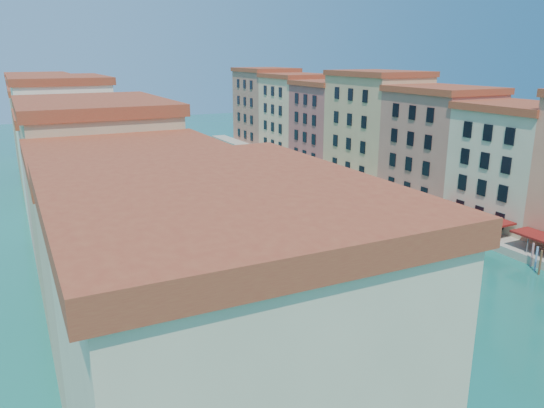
# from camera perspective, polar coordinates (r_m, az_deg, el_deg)

# --- Properties ---
(left_bank_palazzos) EXTENTS (12.80, 128.40, 21.00)m
(left_bank_palazzos) POSITION_cam_1_polar(r_m,az_deg,el_deg) (77.34, -20.87, 4.19)
(left_bank_palazzos) COLOR #C6B88D
(left_bank_palazzos) RESTS_ON ground
(right_bank_palazzos) EXTENTS (12.80, 128.40, 21.00)m
(right_bank_palazzos) POSITION_cam_1_polar(r_m,az_deg,el_deg) (99.74, 13.15, 7.23)
(right_bank_palazzos) COLOR brown
(right_bank_palazzos) RESTS_ON ground
(quay) EXTENTS (4.00, 140.00, 1.00)m
(quay) POSITION_cam_1_polar(r_m,az_deg,el_deg) (96.71, 9.13, 1.59)
(quay) COLOR #A29982
(quay) RESTS_ON ground
(mooring_poles_right) EXTENTS (1.44, 54.24, 3.20)m
(mooring_poles_right) POSITION_cam_1_polar(r_m,az_deg,el_deg) (69.36, 24.70, -4.72)
(mooring_poles_right) COLOR #53341C
(mooring_poles_right) RESTS_ON ground
(vaporetto_far) EXTENTS (13.05, 19.79, 2.96)m
(vaporetto_far) POSITION_cam_1_polar(r_m,az_deg,el_deg) (79.46, -7.23, -0.83)
(vaporetto_far) COLOR silver
(vaporetto_far) RESTS_ON ground
(gondola_fore) EXTENTS (1.21, 11.28, 2.25)m
(gondola_fore) POSITION_cam_1_polar(r_m,az_deg,el_deg) (64.77, 13.42, -5.94)
(gondola_fore) COLOR black
(gondola_fore) RESTS_ON ground
(gondola_far) EXTENTS (5.79, 12.76, 1.89)m
(gondola_far) POSITION_cam_1_polar(r_m,az_deg,el_deg) (74.34, 5.87, -2.72)
(gondola_far) COLOR black
(gondola_far) RESTS_ON ground
(motorboat_mid) EXTENTS (3.17, 7.00, 1.40)m
(motorboat_mid) POSITION_cam_1_polar(r_m,az_deg,el_deg) (73.02, -3.86, -2.89)
(motorboat_mid) COLOR silver
(motorboat_mid) RESTS_ON ground
(motorboat_far) EXTENTS (3.38, 8.16, 1.64)m
(motorboat_far) POSITION_cam_1_polar(r_m,az_deg,el_deg) (104.85, -0.84, 2.98)
(motorboat_far) COLOR silver
(motorboat_far) RESTS_ON ground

